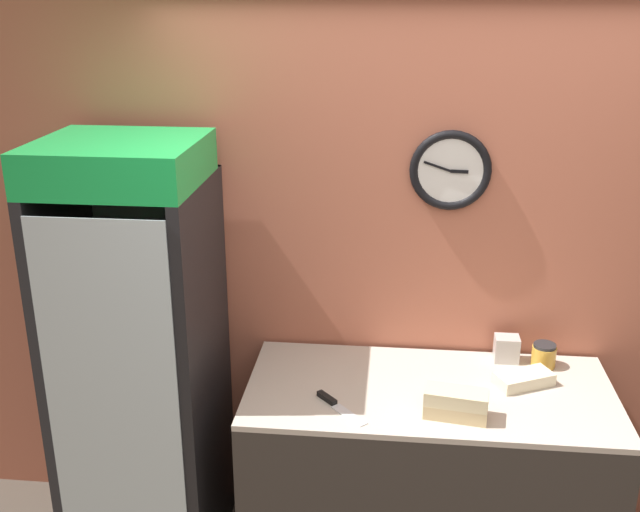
% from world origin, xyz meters
% --- Properties ---
extents(wall_back, '(5.20, 0.09, 2.70)m').
position_xyz_m(wall_back, '(0.00, 1.35, 1.35)').
color(wall_back, '#B7664C').
rests_on(wall_back, ground_plane).
extents(prep_counter, '(1.58, 0.75, 0.93)m').
position_xyz_m(prep_counter, '(0.00, 0.92, 0.47)').
color(prep_counter, '#332D28').
rests_on(prep_counter, ground_plane).
extents(beverage_cooler, '(0.65, 0.70, 1.98)m').
position_xyz_m(beverage_cooler, '(-1.29, 0.99, 1.08)').
color(beverage_cooler, black).
rests_on(beverage_cooler, ground_plane).
extents(sandwich_stack_bottom, '(0.26, 0.15, 0.06)m').
position_xyz_m(sandwich_stack_bottom, '(0.09, 0.71, 0.96)').
color(sandwich_stack_bottom, tan).
rests_on(sandwich_stack_bottom, prep_counter).
extents(sandwich_stack_middle, '(0.26, 0.15, 0.06)m').
position_xyz_m(sandwich_stack_middle, '(0.09, 0.71, 1.02)').
color(sandwich_stack_middle, beige).
rests_on(sandwich_stack_middle, sandwich_stack_bottom).
extents(sandwich_flat_left, '(0.28, 0.22, 0.06)m').
position_xyz_m(sandwich_flat_left, '(0.40, 1.00, 0.96)').
color(sandwich_flat_left, beige).
rests_on(sandwich_flat_left, prep_counter).
extents(chefs_knife, '(0.23, 0.24, 0.02)m').
position_xyz_m(chefs_knife, '(-0.40, 0.75, 0.94)').
color(chefs_knife, silver).
rests_on(chefs_knife, prep_counter).
extents(condiment_jar, '(0.11, 0.11, 0.11)m').
position_xyz_m(condiment_jar, '(0.52, 1.18, 0.99)').
color(condiment_jar, gold).
rests_on(condiment_jar, prep_counter).
extents(napkin_dispenser, '(0.11, 0.09, 0.12)m').
position_xyz_m(napkin_dispenser, '(0.36, 1.22, 0.99)').
color(napkin_dispenser, '#B7B2AD').
rests_on(napkin_dispenser, prep_counter).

